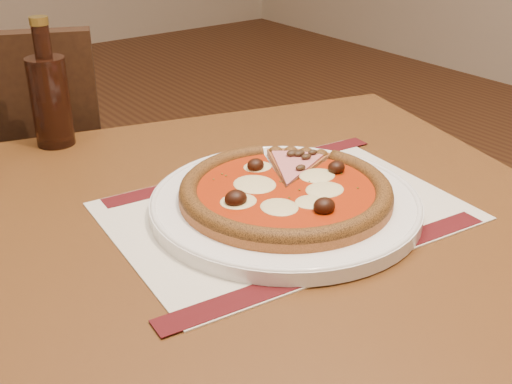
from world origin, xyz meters
The scene contains 7 objects.
table centered at (-0.55, -1.06, 0.65)m, with size 0.98×0.98×0.75m.
chair_far centered at (-0.72, -0.39, 0.52)m, with size 0.56×0.56×0.91m.
placemat centered at (-0.52, -1.06, 0.75)m, with size 0.44×0.31×0.00m, color silver.
plate centered at (-0.52, -1.06, 0.76)m, with size 0.35×0.35×0.02m, color white.
pizza centered at (-0.52, -1.06, 0.78)m, with size 0.27×0.27×0.04m.
ham_slice centered at (-0.45, -0.99, 0.78)m, with size 0.12×0.12×0.02m.
bottle centered at (-0.67, -0.66, 0.83)m, with size 0.06×0.06×0.20m.
Camera 1 is at (-0.99, -1.62, 1.14)m, focal length 45.00 mm.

